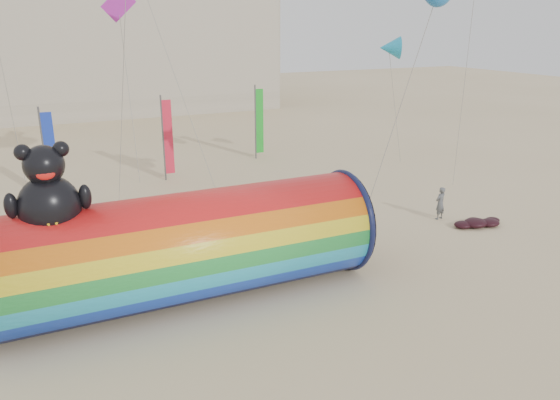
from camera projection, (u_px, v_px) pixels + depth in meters
name	position (u px, v px, depth m)	size (l,w,h in m)	color
ground	(285.00, 271.00, 21.37)	(160.00, 160.00, 0.00)	#CCB58C
windsock_assembly	(186.00, 245.00, 18.71)	(13.07, 3.98, 6.02)	red
kite_handler	(440.00, 203.00, 26.74)	(0.60, 0.39, 1.64)	#515457
fabric_bundle	(478.00, 223.00, 25.99)	(2.62, 1.35, 0.41)	black
festival_banners	(168.00, 137.00, 33.26)	(14.60, 4.90, 5.20)	#59595E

